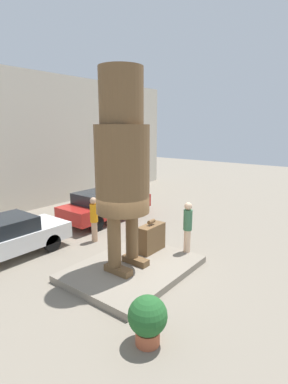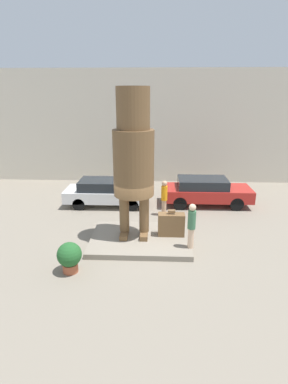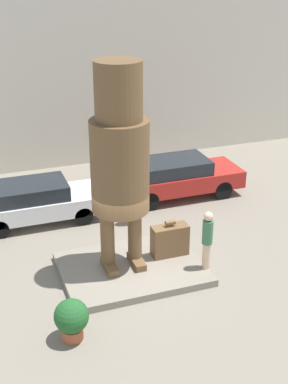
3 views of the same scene
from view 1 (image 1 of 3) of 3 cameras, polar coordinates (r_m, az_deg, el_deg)
name	(u,v)px [view 1 (image 1 of 3)]	position (r m, az deg, el deg)	size (l,w,h in m)	color
ground_plane	(133,272)	(9.91, -2.09, -14.90)	(60.00, 60.00, 0.00)	gray
pedestal	(133,268)	(9.86, -2.09, -14.34)	(4.08, 3.07, 0.22)	gray
statue_figure	(122,157)	(8.76, -4.18, 6.74)	(1.60, 1.60, 5.93)	brown
giant_suitcase	(151,238)	(10.67, 1.40, -8.70)	(1.10, 0.46, 1.15)	brown
tourist	(188,225)	(10.53, 8.32, -6.24)	(0.31, 0.31, 1.80)	beige
parked_car_white	(1,238)	(11.54, -25.63, -7.92)	(4.57, 1.79, 1.45)	silver
parked_car_red	(106,204)	(14.78, -7.26, -2.27)	(4.80, 1.84, 1.51)	#B2231E
planter_pot	(148,318)	(6.81, 0.69, -22.91)	(0.85, 0.85, 1.09)	#AD5638
worker_hivis	(94,218)	(12.09, -9.50, -4.82)	(0.31, 0.31, 1.82)	tan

